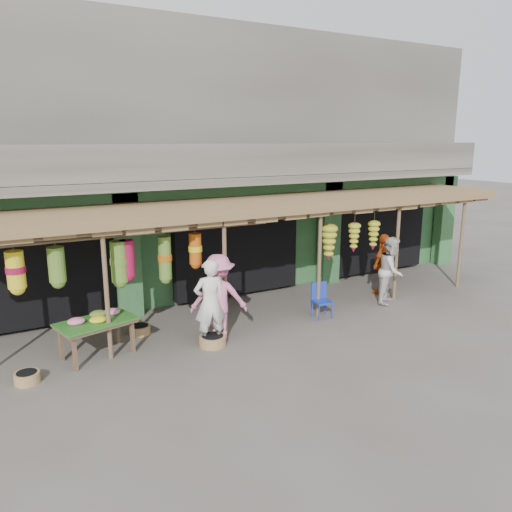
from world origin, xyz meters
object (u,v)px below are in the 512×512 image
person_shopper (219,297)px  flower_table (96,322)px  blue_chair (321,298)px  person_right (391,270)px  person_front (210,303)px  person_vendor (384,264)px

person_shopper → flower_table: bearing=14.4°
blue_chair → person_right: size_ratio=0.48×
person_front → person_right: size_ratio=1.04×
flower_table → blue_chair: 5.21m
person_front → person_right: bearing=-171.6°
blue_chair → person_front: bearing=-167.4°
blue_chair → person_front: 3.05m
blue_chair → person_vendor: size_ratio=0.50×
person_right → person_shopper: (-4.95, -0.02, 0.05)m
person_front → person_right: (5.23, 0.20, -0.04)m
person_front → person_shopper: person_shopper is taller
person_front → person_vendor: person_front is taller
flower_table → blue_chair: bearing=-18.4°
blue_chair → person_right: (2.22, -0.03, 0.41)m
person_right → person_vendor: size_ratio=1.04×
flower_table → blue_chair: flower_table is taller
flower_table → person_shopper: size_ratio=0.87×
flower_table → person_front: person_front is taller
person_vendor → person_shopper: bearing=-10.1°
flower_table → person_vendor: person_vendor is taller
person_shopper → person_right: bearing=-156.4°
person_right → blue_chair: bearing=147.3°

